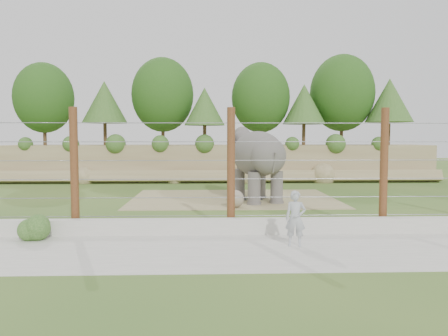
{
  "coord_description": "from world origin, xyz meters",
  "views": [
    {
      "loc": [
        -0.71,
        -18.51,
        3.03
      ],
      "look_at": [
        0.0,
        2.0,
        1.6
      ],
      "focal_mm": 35.0,
      "sensor_mm": 36.0,
      "label": 1
    }
  ],
  "objects_px": {
    "stone_ball": "(235,199)",
    "barrier_fence": "(231,170)",
    "zookeeper": "(296,218)",
    "elephant": "(257,165)"
  },
  "relations": [
    {
      "from": "elephant",
      "to": "stone_ball",
      "type": "relative_size",
      "value": 5.68
    },
    {
      "from": "zookeeper",
      "to": "stone_ball",
      "type": "bearing_deg",
      "value": 111.89
    },
    {
      "from": "stone_ball",
      "to": "barrier_fence",
      "type": "bearing_deg",
      "value": -95.19
    },
    {
      "from": "elephant",
      "to": "barrier_fence",
      "type": "relative_size",
      "value": 0.21
    },
    {
      "from": "stone_ball",
      "to": "zookeeper",
      "type": "xyz_separation_m",
      "value": [
        1.27,
        -6.72,
        0.39
      ]
    },
    {
      "from": "barrier_fence",
      "to": "zookeeper",
      "type": "xyz_separation_m",
      "value": [
        1.69,
        -2.09,
        -1.21
      ]
    },
    {
      "from": "barrier_fence",
      "to": "zookeeper",
      "type": "relative_size",
      "value": 13.02
    },
    {
      "from": "elephant",
      "to": "zookeeper",
      "type": "distance_m",
      "value": 8.69
    },
    {
      "from": "stone_ball",
      "to": "barrier_fence",
      "type": "relative_size",
      "value": 0.04
    },
    {
      "from": "zookeeper",
      "to": "barrier_fence",
      "type": "bearing_deg",
      "value": 140.22
    }
  ]
}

